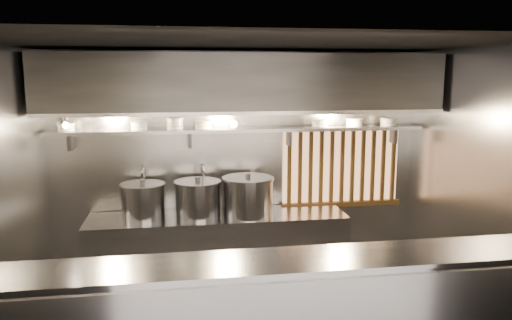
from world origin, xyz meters
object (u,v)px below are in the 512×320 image
object	(u,v)px
pendant_bulb	(234,124)
stock_pot_left	(143,201)
stock_pot_mid	(248,196)
stock_pot_right	(198,199)
heat_lamp	(63,120)

from	to	relation	value
pendant_bulb	stock_pot_left	bearing A→B (deg)	-177.47
stock_pot_mid	stock_pot_right	size ratio (longest dim) A/B	1.20
stock_pot_mid	stock_pot_right	xyz separation A→B (m)	(-0.58, 0.04, -0.02)
pendant_bulb	stock_pot_mid	size ratio (longest dim) A/B	0.26
stock_pot_left	stock_pot_mid	distance (m)	1.20
heat_lamp	stock_pot_left	distance (m)	1.26
stock_pot_left	stock_pot_right	bearing A→B (deg)	-2.57
stock_pot_left	pendant_bulb	bearing A→B (deg)	2.53
heat_lamp	stock_pot_mid	bearing A→B (deg)	6.90
pendant_bulb	stock_pot_right	size ratio (longest dim) A/B	0.31
pendant_bulb	stock_pot_left	xyz separation A→B (m)	(-1.05, -0.05, -0.86)
pendant_bulb	stock_pot_mid	distance (m)	0.86
heat_lamp	stock_pot_mid	xyz separation A→B (m)	(1.95, 0.24, -0.94)
stock_pot_left	stock_pot_right	world-z (taller)	stock_pot_right
pendant_bulb	heat_lamp	bearing A→B (deg)	-169.00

